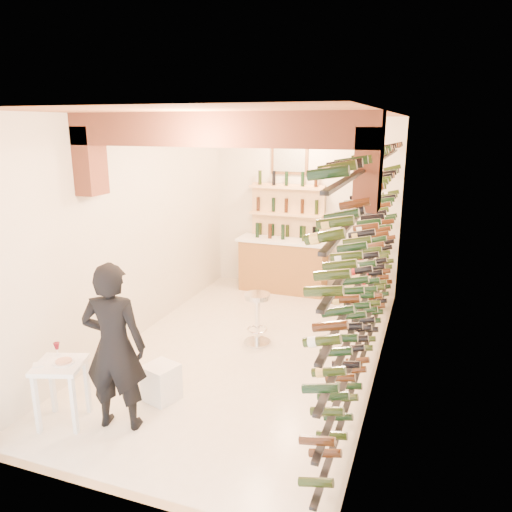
{
  "coord_description": "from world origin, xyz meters",
  "views": [
    {
      "loc": [
        2.23,
        -5.91,
        3.07
      ],
      "look_at": [
        0.0,
        0.3,
        1.3
      ],
      "focal_mm": 34.46,
      "sensor_mm": 36.0,
      "label": 1
    }
  ],
  "objects": [
    {
      "name": "person",
      "position": [
        -0.66,
        -2.1,
        0.89
      ],
      "size": [
        0.73,
        0.56,
        1.79
      ],
      "primitive_type": "imported",
      "rotation": [
        0.0,
        0.0,
        3.36
      ],
      "color": "black",
      "rests_on": "ground"
    },
    {
      "name": "wine_rack",
      "position": [
        1.53,
        0.0,
        1.55
      ],
      "size": [
        0.32,
        5.7,
        2.56
      ],
      "color": "black",
      "rests_on": "ground"
    },
    {
      "name": "white_stool",
      "position": [
        -0.5,
        -1.52,
        0.21
      ],
      "size": [
        0.42,
        0.42,
        0.43
      ],
      "primitive_type": "cube",
      "rotation": [
        0.0,
        0.0,
        -0.29
      ],
      "color": "white",
      "rests_on": "ground"
    },
    {
      "name": "chrome_barstool",
      "position": [
        0.03,
        0.27,
        0.44
      ],
      "size": [
        0.39,
        0.39,
        0.75
      ],
      "rotation": [
        0.0,
        0.0,
        0.04
      ],
      "color": "silver",
      "rests_on": "ground"
    },
    {
      "name": "crate_lower",
      "position": [
        1.25,
        2.2,
        0.14
      ],
      "size": [
        0.55,
        0.46,
        0.28
      ],
      "primitive_type": "cube",
      "rotation": [
        0.0,
        0.0,
        0.33
      ],
      "color": "tan",
      "rests_on": "ground"
    },
    {
      "name": "ground",
      "position": [
        0.0,
        0.0,
        0.0
      ],
      "size": [
        6.0,
        6.0,
        0.0
      ],
      "primitive_type": "plane",
      "color": "beige",
      "rests_on": "ground"
    },
    {
      "name": "room_shell",
      "position": [
        0.0,
        -0.26,
        2.25
      ],
      "size": [
        3.52,
        6.02,
        3.21
      ],
      "color": "beige",
      "rests_on": "ground"
    },
    {
      "name": "back_counter",
      "position": [
        -0.3,
        2.65,
        0.53
      ],
      "size": [
        1.7,
        0.62,
        1.29
      ],
      "color": "#98642F",
      "rests_on": "ground"
    },
    {
      "name": "tasting_table",
      "position": [
        -1.24,
        -2.26,
        0.57
      ],
      "size": [
        0.6,
        0.6,
        0.84
      ],
      "rotation": [
        0.0,
        0.0,
        0.32
      ],
      "color": "white",
      "rests_on": "ground"
    },
    {
      "name": "back_shelving",
      "position": [
        -0.3,
        2.89,
        1.17
      ],
      "size": [
        1.4,
        0.31,
        2.73
      ],
      "color": "#DEB27D",
      "rests_on": "ground"
    },
    {
      "name": "crate_upper",
      "position": [
        1.25,
        2.2,
        0.43
      ],
      "size": [
        0.52,
        0.36,
        0.3
      ],
      "primitive_type": "cube",
      "rotation": [
        0.0,
        0.0,
        0.02
      ],
      "color": "tan",
      "rests_on": "crate_lower"
    }
  ]
}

